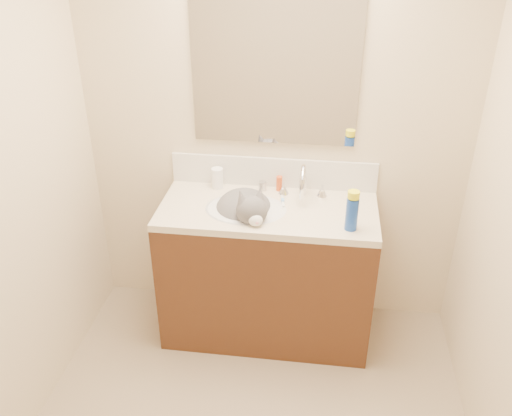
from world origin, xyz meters
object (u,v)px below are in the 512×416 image
(vanity_cabinet, at_px, (267,274))
(cat, at_px, (246,211))
(silver_jar, at_px, (262,186))
(amber_bottle, at_px, (279,183))
(pill_bottle, at_px, (217,178))
(basin, at_px, (246,220))
(faucet, at_px, (303,184))
(spray_can, at_px, (352,214))

(vanity_cabinet, xyz_separation_m, cat, (-0.12, -0.02, 0.43))
(cat, bearing_deg, silver_jar, 50.02)
(cat, height_order, amber_bottle, cat)
(vanity_cabinet, distance_m, pill_bottle, 0.64)
(vanity_cabinet, relative_size, amber_bottle, 13.59)
(vanity_cabinet, height_order, basin, basin)
(faucet, height_order, silver_jar, faucet)
(cat, distance_m, spray_can, 0.59)
(pill_bottle, bearing_deg, spray_can, -25.91)
(silver_jar, xyz_separation_m, amber_bottle, (0.10, 0.01, 0.02))
(faucet, xyz_separation_m, amber_bottle, (-0.14, 0.08, -0.04))
(faucet, height_order, spray_can, faucet)
(faucet, distance_m, cat, 0.36)
(basin, xyz_separation_m, faucet, (0.30, 0.17, 0.16))
(cat, bearing_deg, amber_bottle, 31.42)
(cat, xyz_separation_m, pill_bottle, (-0.20, 0.23, 0.08))
(pill_bottle, distance_m, spray_can, 0.85)
(basin, bearing_deg, faucet, 29.12)
(vanity_cabinet, distance_m, silver_jar, 0.52)
(vanity_cabinet, height_order, spray_can, spray_can)
(faucet, height_order, amber_bottle, faucet)
(basin, height_order, silver_jar, silver_jar)
(faucet, relative_size, amber_bottle, 3.17)
(cat, relative_size, silver_jar, 9.14)
(faucet, xyz_separation_m, silver_jar, (-0.24, 0.07, -0.06))
(vanity_cabinet, distance_m, amber_bottle, 0.54)
(vanity_cabinet, xyz_separation_m, spray_can, (0.45, -0.17, 0.54))
(basin, relative_size, spray_can, 2.60)
(basin, xyz_separation_m, silver_jar, (0.06, 0.24, 0.10))
(amber_bottle, xyz_separation_m, spray_can, (0.40, -0.38, 0.04))
(faucet, height_order, pill_bottle, faucet)
(vanity_cabinet, height_order, faucet, faucet)
(cat, relative_size, spray_can, 2.80)
(pill_bottle, bearing_deg, basin, -49.23)
(pill_bottle, xyz_separation_m, amber_bottle, (0.36, 0.01, -0.02))
(faucet, bearing_deg, cat, -151.89)
(basin, bearing_deg, amber_bottle, 56.68)
(basin, distance_m, faucet, 0.38)
(cat, relative_size, amber_bottle, 5.48)
(basin, distance_m, pill_bottle, 0.34)
(vanity_cabinet, relative_size, pill_bottle, 9.87)
(basin, distance_m, amber_bottle, 0.31)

